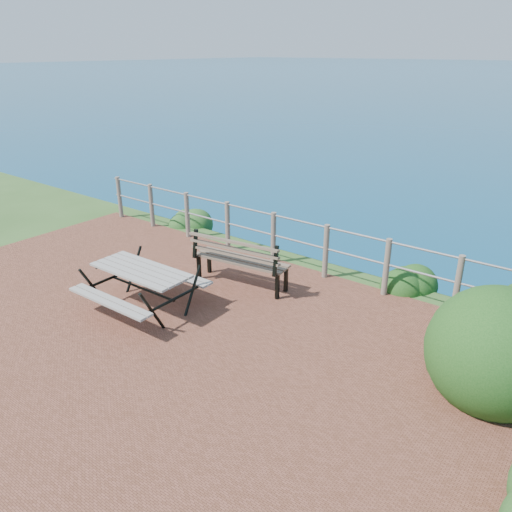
{
  "coord_description": "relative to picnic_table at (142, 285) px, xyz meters",
  "views": [
    {
      "loc": [
        5.16,
        -3.94,
        3.87
      ],
      "look_at": [
        0.63,
        1.98,
        0.75
      ],
      "focal_mm": 35.0,
      "sensor_mm": 36.0,
      "label": 1
    }
  ],
  "objects": [
    {
      "name": "shrub_lip_east",
      "position": [
        2.89,
        3.42,
        -0.44
      ],
      "size": [
        0.86,
        0.86,
        0.63
      ],
      "primitive_type": "ellipsoid",
      "color": "#1A4515",
      "rests_on": "ground"
    },
    {
      "name": "shrub_lip_west",
      "position": [
        -2.46,
        3.49,
        -0.44
      ],
      "size": [
        0.76,
        0.76,
        0.5
      ],
      "primitive_type": "ellipsoid",
      "color": "#21541F",
      "rests_on": "ground"
    },
    {
      "name": "picnic_table",
      "position": [
        0.0,
        0.0,
        0.0
      ],
      "size": [
        1.65,
        1.42,
        0.69
      ],
      "rotation": [
        0.0,
        0.0,
        0.02
      ],
      "color": "gray",
      "rests_on": "ground"
    },
    {
      "name": "safety_railing",
      "position": [
        0.53,
        2.8,
        0.13
      ],
      "size": [
        9.4,
        0.1,
        1.0
      ],
      "color": "#6B5B4C",
      "rests_on": "ground"
    },
    {
      "name": "ground",
      "position": [
        0.53,
        -0.55,
        -0.44
      ],
      "size": [
        10.0,
        7.0,
        0.12
      ],
      "primitive_type": "cube",
      "color": "brown",
      "rests_on": "ground"
    },
    {
      "name": "park_bench",
      "position": [
        0.69,
        1.62,
        0.19
      ],
      "size": [
        1.75,
        0.65,
        0.96
      ],
      "rotation": [
        0.0,
        0.0,
        0.14
      ],
      "color": "brown",
      "rests_on": "ground"
    }
  ]
}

